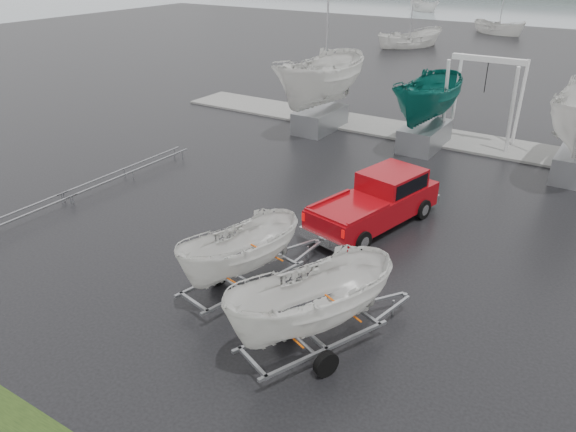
# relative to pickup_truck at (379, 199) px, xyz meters

# --- Properties ---
(ground_plane) EXTENTS (120.00, 120.00, 0.00)m
(ground_plane) POSITION_rel_pickup_truck_xyz_m (-1.34, -2.67, -0.91)
(ground_plane) COLOR black
(ground_plane) RESTS_ON ground
(dock) EXTENTS (30.00, 3.00, 0.12)m
(dock) POSITION_rel_pickup_truck_xyz_m (-1.34, 10.33, -0.86)
(dock) COLOR gray
(dock) RESTS_ON ground
(pickup_truck) EXTENTS (2.89, 5.51, 1.74)m
(pickup_truck) POSITION_rel_pickup_truck_xyz_m (0.00, 0.00, 0.00)
(pickup_truck) COLOR maroon
(pickup_truck) RESTS_ON ground
(trailer_hitched) EXTENTS (1.95, 3.77, 4.48)m
(trailer_hitched) POSITION_rel_pickup_truck_xyz_m (-1.34, -5.94, 1.53)
(trailer_hitched) COLOR gray
(trailer_hitched) RESTS_ON ground
(trailer_parked) EXTENTS (2.50, 3.77, 4.99)m
(trailer_parked) POSITION_rel_pickup_truck_xyz_m (1.52, -7.07, 1.80)
(trailer_parked) COLOR gray
(trailer_parked) RESTS_ON ground
(boat_hoist) EXTENTS (3.30, 2.18, 4.12)m
(boat_hoist) POSITION_rel_pickup_truck_xyz_m (0.45, 10.33, 1.76)
(boat_hoist) COLOR silver
(boat_hoist) RESTS_ON ground
(keelboat_0) EXTENTS (2.75, 3.20, 10.93)m
(keelboat_0) POSITION_rel_pickup_truck_xyz_m (-7.04, 8.33, 3.46)
(keelboat_0) COLOR gray
(keelboat_0) RESTS_ON ground
(keelboat_1) EXTENTS (2.25, 3.20, 7.08)m
(keelboat_1) POSITION_rel_pickup_truck_xyz_m (-1.53, 8.53, 2.64)
(keelboat_1) COLOR gray
(keelboat_1) RESTS_ON ground
(mast_rack_0) EXTENTS (0.56, 6.50, 0.06)m
(mast_rack_0) POSITION_rel_pickup_truck_xyz_m (-10.34, -1.67, -0.56)
(mast_rack_0) COLOR gray
(mast_rack_0) RESTS_ON ground
(moored_boat_0) EXTENTS (3.62, 3.63, 11.42)m
(moored_boat_0) POSITION_rel_pickup_truck_xyz_m (-12.97, 35.58, -0.91)
(moored_boat_0) COLOR silver
(moored_boat_0) RESTS_ON ground
(moored_boat_1) EXTENTS (3.14, 3.11, 11.12)m
(moored_boat_1) POSITION_rel_pickup_truck_xyz_m (-8.07, 48.62, -0.90)
(moored_boat_1) COLOR silver
(moored_boat_1) RESTS_ON ground
(moored_boat_4) EXTENTS (3.51, 3.50, 11.26)m
(moored_boat_4) POSITION_rel_pickup_truck_xyz_m (-23.06, 66.80, -0.91)
(moored_boat_4) COLOR silver
(moored_boat_4) RESTS_ON ground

